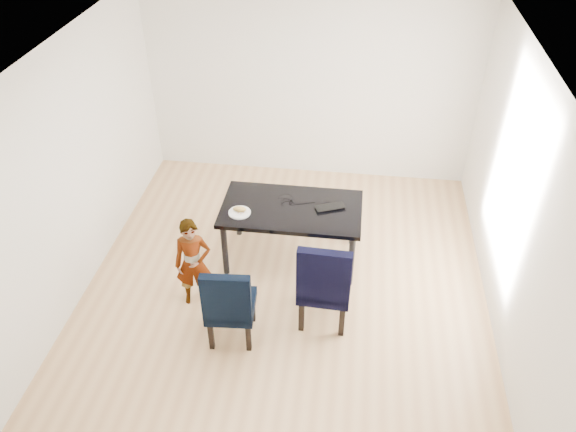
# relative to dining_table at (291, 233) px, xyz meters

# --- Properties ---
(floor) EXTENTS (4.50, 5.00, 0.01)m
(floor) POSITION_rel_dining_table_xyz_m (0.00, -0.50, -0.38)
(floor) COLOR tan
(floor) RESTS_ON ground
(ceiling) EXTENTS (4.50, 5.00, 0.01)m
(ceiling) POSITION_rel_dining_table_xyz_m (0.00, -0.50, 2.33)
(ceiling) COLOR white
(ceiling) RESTS_ON wall_back
(wall_back) EXTENTS (4.50, 0.01, 2.70)m
(wall_back) POSITION_rel_dining_table_xyz_m (0.00, 2.00, 0.98)
(wall_back) COLOR white
(wall_back) RESTS_ON ground
(wall_front) EXTENTS (4.50, 0.01, 2.70)m
(wall_front) POSITION_rel_dining_table_xyz_m (0.00, -3.00, 0.98)
(wall_front) COLOR white
(wall_front) RESTS_ON ground
(wall_left) EXTENTS (0.01, 5.00, 2.70)m
(wall_left) POSITION_rel_dining_table_xyz_m (-2.25, -0.50, 0.98)
(wall_left) COLOR white
(wall_left) RESTS_ON ground
(wall_right) EXTENTS (0.01, 5.00, 2.70)m
(wall_right) POSITION_rel_dining_table_xyz_m (2.25, -0.50, 0.98)
(wall_right) COLOR silver
(wall_right) RESTS_ON ground
(dining_table) EXTENTS (1.60, 0.90, 0.75)m
(dining_table) POSITION_rel_dining_table_xyz_m (0.00, 0.00, 0.00)
(dining_table) COLOR black
(dining_table) RESTS_ON floor
(chair_left) EXTENTS (0.51, 0.53, 0.99)m
(chair_left) POSITION_rel_dining_table_xyz_m (-0.45, -1.28, 0.12)
(chair_left) COLOR black
(chair_left) RESTS_ON floor
(chair_right) EXTENTS (0.55, 0.57, 1.10)m
(chair_right) POSITION_rel_dining_table_xyz_m (0.47, -0.92, 0.18)
(chair_right) COLOR black
(chair_right) RESTS_ON floor
(child) EXTENTS (0.44, 0.34, 1.08)m
(child) POSITION_rel_dining_table_xyz_m (-0.94, -0.85, 0.16)
(child) COLOR orange
(child) RESTS_ON floor
(plate) EXTENTS (0.31, 0.31, 0.01)m
(plate) POSITION_rel_dining_table_xyz_m (-0.56, -0.18, 0.38)
(plate) COLOR white
(plate) RESTS_ON dining_table
(sandwich) EXTENTS (0.17, 0.10, 0.06)m
(sandwich) POSITION_rel_dining_table_xyz_m (-0.57, -0.17, 0.42)
(sandwich) COLOR #AF893E
(sandwich) RESTS_ON plate
(laptop) EXTENTS (0.40, 0.33, 0.03)m
(laptop) POSITION_rel_dining_table_xyz_m (0.42, 0.09, 0.39)
(laptop) COLOR black
(laptop) RESTS_ON dining_table
(cable_tangle) EXTENTS (0.19, 0.19, 0.01)m
(cable_tangle) POSITION_rel_dining_table_xyz_m (-0.05, 0.07, 0.38)
(cable_tangle) COLOR black
(cable_tangle) RESTS_ON dining_table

